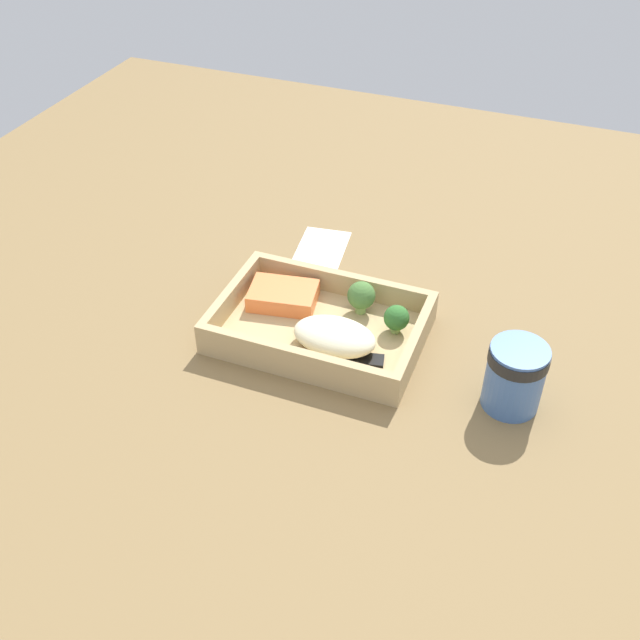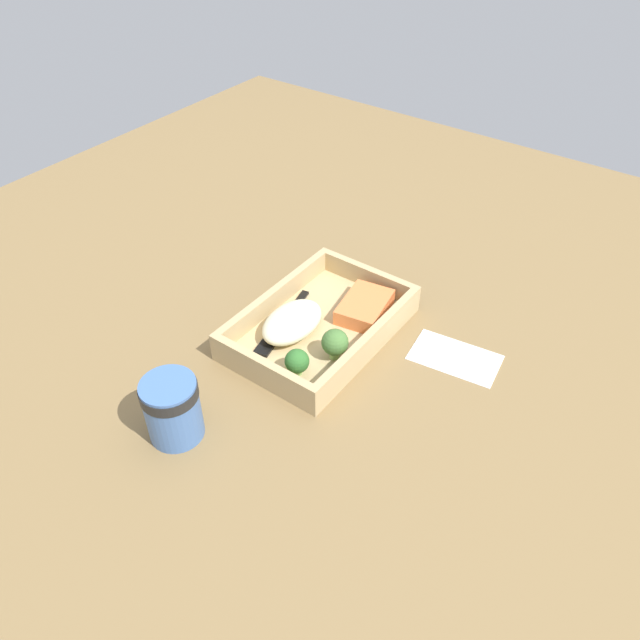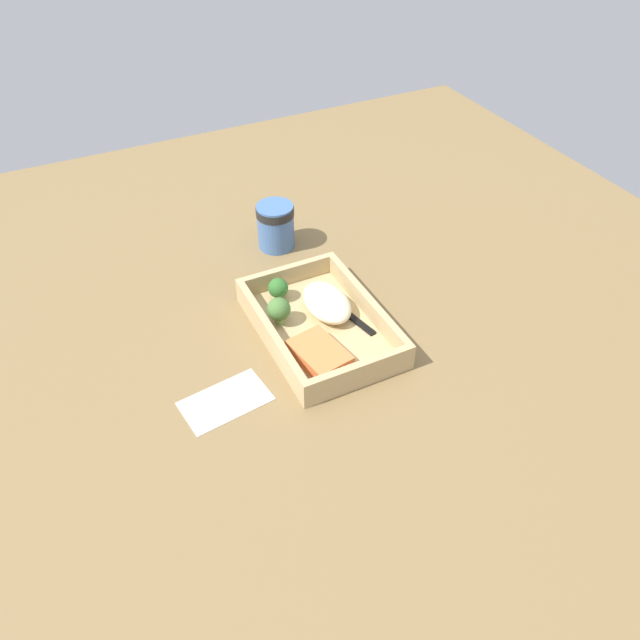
% 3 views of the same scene
% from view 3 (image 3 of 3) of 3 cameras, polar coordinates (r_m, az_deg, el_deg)
% --- Properties ---
extents(ground_plane, '(1.60, 1.60, 0.02)m').
position_cam_3_polar(ground_plane, '(1.02, -0.00, -1.56)').
color(ground_plane, olive).
extents(takeout_tray, '(0.27, 0.18, 0.01)m').
position_cam_3_polar(takeout_tray, '(1.01, -0.00, -0.90)').
color(takeout_tray, tan).
rests_on(takeout_tray, ground_plane).
extents(tray_rim, '(0.27, 0.18, 0.03)m').
position_cam_3_polar(tray_rim, '(0.99, -0.00, 0.08)').
color(tray_rim, tan).
rests_on(tray_rim, takeout_tray).
extents(salmon_fillet, '(0.10, 0.08, 0.02)m').
position_cam_3_polar(salmon_fillet, '(0.94, -0.06, -3.20)').
color(salmon_fillet, orange).
rests_on(salmon_fillet, takeout_tray).
extents(mashed_potatoes, '(0.11, 0.07, 0.04)m').
position_cam_3_polar(mashed_potatoes, '(1.02, 0.64, 1.61)').
color(mashed_potatoes, beige).
rests_on(mashed_potatoes, takeout_tray).
extents(broccoli_floret_1, '(0.04, 0.04, 0.05)m').
position_cam_3_polar(broccoli_floret_1, '(1.00, -3.78, 0.94)').
color(broccoli_floret_1, '#83AF5F').
rests_on(broccoli_floret_1, takeout_tray).
extents(broccoli_floret_2, '(0.03, 0.03, 0.04)m').
position_cam_3_polar(broccoli_floret_2, '(1.05, -3.84, 2.90)').
color(broccoli_floret_2, '#85AE5F').
rests_on(broccoli_floret_2, takeout_tray).
extents(fork, '(0.16, 0.05, 0.00)m').
position_cam_3_polar(fork, '(1.04, 1.57, 1.31)').
color(fork, black).
rests_on(fork, takeout_tray).
extents(paper_cup, '(0.07, 0.07, 0.09)m').
position_cam_3_polar(paper_cup, '(1.18, -4.08, 8.76)').
color(paper_cup, '#456DAD').
rests_on(paper_cup, ground_plane).
extents(receipt_slip, '(0.09, 0.13, 0.00)m').
position_cam_3_polar(receipt_slip, '(0.92, -8.63, -7.31)').
color(receipt_slip, white).
rests_on(receipt_slip, ground_plane).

